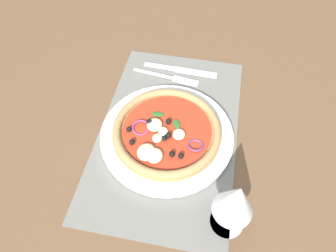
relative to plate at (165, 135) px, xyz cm
name	(u,v)px	position (x,y,z in cm)	size (l,w,h in cm)	color
ground_plane	(168,134)	(-1.91, 0.34, -2.29)	(190.00, 140.00, 2.40)	brown
placemat	(168,131)	(-1.91, 0.34, -0.89)	(51.31, 31.39, 0.40)	slate
plate	(165,135)	(0.00, 0.00, 0.00)	(29.98, 29.98, 1.38)	white
pizza	(165,131)	(0.17, -0.06, 1.79)	(24.22, 24.22, 2.65)	tan
fork	(169,77)	(-18.62, -2.65, -0.47)	(3.72, 18.05, 0.44)	silver
knife	(181,70)	(-21.92, -0.06, -0.44)	(2.44, 20.05, 0.62)	silver
wine_glass	(236,201)	(17.01, 15.27, 9.22)	(7.20, 7.20, 14.90)	silver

